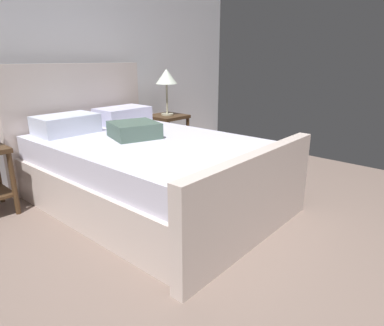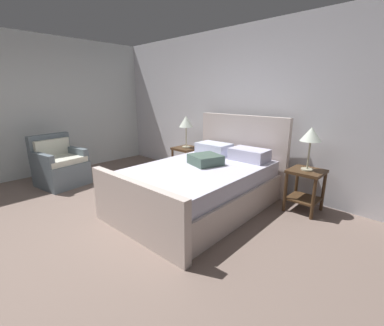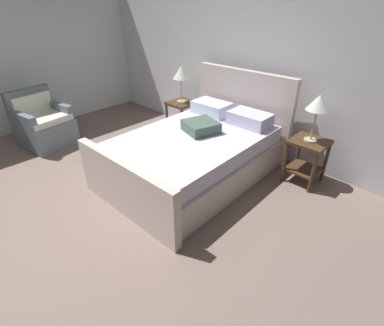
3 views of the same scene
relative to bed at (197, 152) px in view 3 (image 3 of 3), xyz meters
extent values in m
cube|color=#7B675D|center=(-0.38, -1.77, -0.36)|extent=(5.97, 6.03, 0.02)
cube|color=silver|center=(-0.38, 1.30, 1.00)|extent=(6.09, 0.12, 2.70)
cube|color=beige|center=(0.00, -0.07, -0.15)|extent=(1.58, 2.17, 0.40)
cube|color=beige|center=(-0.03, 1.04, 0.28)|extent=(1.63, 0.15, 1.27)
cube|color=beige|center=(0.04, -1.18, 0.00)|extent=(1.63, 0.15, 0.70)
cube|color=silver|center=(0.00, -0.07, 0.16)|extent=(1.49, 2.11, 0.22)
cube|color=silver|center=(-0.36, 0.70, 0.36)|extent=(0.57, 0.38, 0.18)
cube|color=silver|center=(0.31, 0.72, 0.36)|extent=(0.57, 0.38, 0.18)
cube|color=#4A6156|center=(-0.02, 0.09, 0.34)|extent=(0.50, 0.50, 0.14)
cube|color=#472F1B|center=(1.13, 0.88, 0.23)|extent=(0.44, 0.44, 0.04)
cube|color=#472F1B|center=(1.13, 0.88, -0.17)|extent=(0.40, 0.40, 0.02)
cylinder|color=#472F1B|center=(0.94, 0.69, -0.07)|extent=(0.04, 0.04, 0.56)
cylinder|color=#472F1B|center=(1.32, 0.69, -0.07)|extent=(0.04, 0.04, 0.56)
cylinder|color=#472F1B|center=(0.94, 1.07, -0.07)|extent=(0.04, 0.04, 0.56)
cylinder|color=#472F1B|center=(1.32, 1.07, -0.07)|extent=(0.04, 0.04, 0.56)
cylinder|color=#B7B293|center=(1.13, 0.88, 0.26)|extent=(0.16, 0.16, 0.02)
cylinder|color=#B7B293|center=(1.13, 0.88, 0.46)|extent=(0.02, 0.02, 0.38)
cone|color=white|center=(1.13, 0.88, 0.74)|extent=(0.28, 0.28, 0.19)
cube|color=#472F1B|center=(-1.13, 0.80, 0.23)|extent=(0.44, 0.44, 0.04)
cube|color=#472F1B|center=(-1.13, 0.80, -0.17)|extent=(0.40, 0.40, 0.02)
cylinder|color=#472F1B|center=(-1.32, 0.61, -0.07)|extent=(0.04, 0.04, 0.56)
cylinder|color=#472F1B|center=(-0.94, 0.61, -0.07)|extent=(0.04, 0.04, 0.56)
cylinder|color=#472F1B|center=(-1.32, 0.99, -0.07)|extent=(0.04, 0.04, 0.56)
cylinder|color=#472F1B|center=(-0.94, 0.99, -0.07)|extent=(0.04, 0.04, 0.56)
cylinder|color=#B7B293|center=(-1.13, 0.80, 0.26)|extent=(0.16, 0.16, 0.02)
cylinder|color=#B7B293|center=(-1.13, 0.80, 0.46)|extent=(0.02, 0.02, 0.38)
cone|color=white|center=(-1.13, 0.80, 0.75)|extent=(0.27, 0.27, 0.21)
cube|color=slate|center=(-2.43, -1.06, -0.14)|extent=(0.83, 0.83, 0.42)
cube|color=silver|center=(-2.43, -1.06, 0.12)|extent=(0.76, 0.76, 0.10)
cube|color=slate|center=(-2.74, -1.12, 0.31)|extent=(0.24, 0.73, 0.48)
cube|color=silver|center=(-2.65, -1.10, 0.28)|extent=(0.20, 0.62, 0.36)
cube|color=slate|center=(-2.38, -1.37, 0.18)|extent=(0.66, 0.20, 0.22)
cube|color=slate|center=(-2.49, -0.76, 0.18)|extent=(0.66, 0.20, 0.22)
camera|label=1|loc=(-1.88, -2.36, 0.97)|focal=31.41mm
camera|label=2|loc=(2.35, -2.66, 1.28)|focal=24.29mm
camera|label=3|loc=(2.35, -2.50, 1.83)|focal=26.83mm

